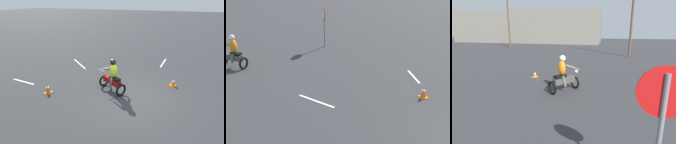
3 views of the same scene
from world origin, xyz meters
The scene contains 5 objects.
motorcycle_rider_background centered at (8.72, 8.72, 0.73)m, with size 1.32×1.48×1.66m.
stop_sign centered at (11.36, 3.80, 1.63)m, with size 0.70×0.08×2.30m.
traffic_cone_mid_left centered at (3.75, 1.03, 0.21)m, with size 0.32×0.32×0.44m.
lane_stripe_e centered at (5.84, 0.51, 0.00)m, with size 0.10×1.55×0.01m, color silver.
lane_stripe_ne centered at (4.25, 5.22, 0.00)m, with size 0.10×1.76×0.01m, color silver.
Camera 2 is at (-6.48, 6.47, 5.45)m, focal length 50.00 mm.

